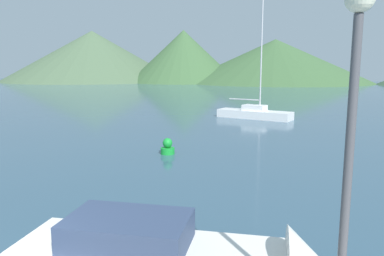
{
  "coord_description": "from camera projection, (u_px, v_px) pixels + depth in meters",
  "views": [
    {
      "loc": [
        5.18,
        -4.66,
        4.34
      ],
      "look_at": [
        0.77,
        14.0,
        1.2
      ],
      "focal_mm": 35.0,
      "sensor_mm": 36.0,
      "label": 1
    }
  ],
  "objects": [
    {
      "name": "hill_east",
      "position": [
        275.0,
        61.0,
        105.0
      ],
      "size": [
        52.77,
        52.77,
        11.98
      ],
      "color": "#3D6038",
      "rests_on": "ground_plane"
    },
    {
      "name": "buoy_marker",
      "position": [
        168.0,
        147.0,
        18.82
      ],
      "size": [
        0.7,
        0.7,
        0.81
      ],
      "color": "green",
      "rests_on": "ground_plane"
    },
    {
      "name": "hill_west",
      "position": [
        93.0,
        56.0,
        116.78
      ],
      "size": [
        54.64,
        54.64,
        15.38
      ],
      "color": "#4C6647",
      "rests_on": "ground_plane"
    },
    {
      "name": "sailboat_inner",
      "position": [
        254.0,
        113.0,
        31.85
      ],
      "size": [
        6.57,
        3.73,
        10.44
      ],
      "rotation": [
        0.0,
        0.0,
        -0.34
      ],
      "color": "white",
      "rests_on": "ground_plane"
    },
    {
      "name": "streetlamp",
      "position": [
        352.0,
        108.0,
        4.82
      ],
      "size": [
        0.37,
        0.37,
        4.83
      ],
      "color": "#4C4C51",
      "rests_on": "dock"
    },
    {
      "name": "hill_central",
      "position": [
        184.0,
        56.0,
        106.12
      ],
      "size": [
        31.47,
        31.47,
        14.59
      ],
      "color": "#3D6038",
      "rests_on": "ground_plane"
    }
  ]
}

